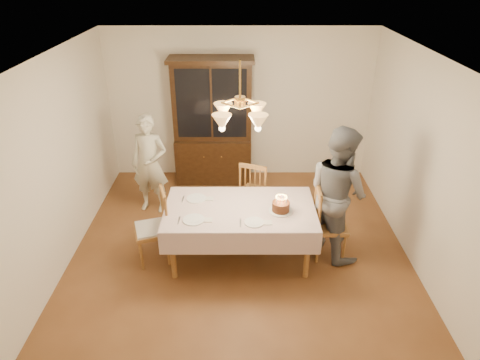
{
  "coord_description": "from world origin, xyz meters",
  "views": [
    {
      "loc": [
        -0.0,
        -4.61,
        3.59
      ],
      "look_at": [
        0.0,
        0.2,
        1.05
      ],
      "focal_mm": 32.0,
      "sensor_mm": 36.0,
      "label": 1
    }
  ],
  "objects_px": {
    "dining_table": "(240,213)",
    "elderly_woman": "(150,164)",
    "china_hutch": "(213,124)",
    "chair_far_side": "(256,194)",
    "birthday_cake": "(281,207)"
  },
  "relations": [
    {
      "from": "dining_table",
      "to": "elderly_woman",
      "type": "xyz_separation_m",
      "value": [
        -1.37,
        1.23,
        0.1
      ]
    },
    {
      "from": "dining_table",
      "to": "china_hutch",
      "type": "distance_m",
      "value": 2.33
    },
    {
      "from": "dining_table",
      "to": "elderly_woman",
      "type": "distance_m",
      "value": 1.84
    },
    {
      "from": "china_hutch",
      "to": "chair_far_side",
      "type": "relative_size",
      "value": 2.16
    },
    {
      "from": "dining_table",
      "to": "birthday_cake",
      "type": "bearing_deg",
      "value": -9.53
    },
    {
      "from": "china_hutch",
      "to": "birthday_cake",
      "type": "distance_m",
      "value": 2.54
    },
    {
      "from": "chair_far_side",
      "to": "elderly_woman",
      "type": "xyz_separation_m",
      "value": [
        -1.61,
        0.31,
        0.34
      ]
    },
    {
      "from": "dining_table",
      "to": "birthday_cake",
      "type": "distance_m",
      "value": 0.53
    },
    {
      "from": "dining_table",
      "to": "china_hutch",
      "type": "relative_size",
      "value": 0.88
    },
    {
      "from": "dining_table",
      "to": "china_hutch",
      "type": "bearing_deg",
      "value": 101.57
    },
    {
      "from": "elderly_woman",
      "to": "china_hutch",
      "type": "bearing_deg",
      "value": 58.64
    },
    {
      "from": "dining_table",
      "to": "birthday_cake",
      "type": "relative_size",
      "value": 6.33
    },
    {
      "from": "china_hutch",
      "to": "elderly_woman",
      "type": "bearing_deg",
      "value": -131.43
    },
    {
      "from": "elderly_woman",
      "to": "chair_far_side",
      "type": "bearing_deg",
      "value": -1.0
    },
    {
      "from": "china_hutch",
      "to": "elderly_woman",
      "type": "distance_m",
      "value": 1.39
    }
  ]
}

